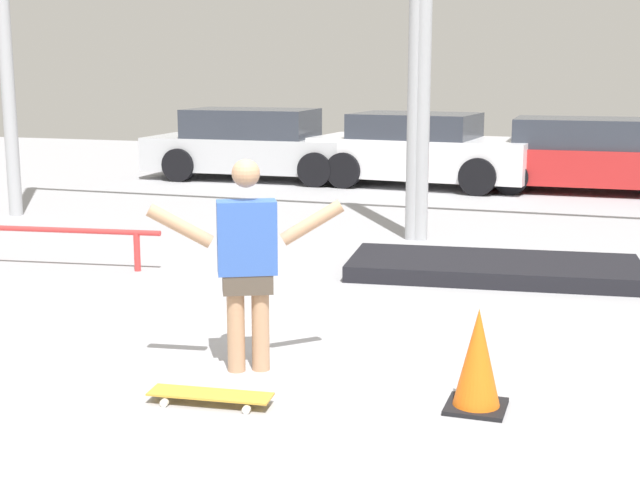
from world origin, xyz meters
TOP-DOWN VIEW (x-y plane):
  - ground_plane at (0.00, 0.00)m, footprint 36.00×36.00m
  - skateboarder at (-0.09, -0.24)m, footprint 1.32×0.72m
  - skateboard at (-0.07, -0.95)m, footprint 0.85×0.31m
  - manual_pad at (1.24, 3.41)m, footprint 3.21×1.66m
  - grind_rail at (-3.77, 2.22)m, footprint 3.04×0.49m
  - parked_car_silver at (-4.38, 10.46)m, footprint 4.56×1.97m
  - parked_car_white at (-1.06, 10.46)m, footprint 4.19×2.23m
  - parked_car_red at (1.97, 10.63)m, footprint 4.34×1.94m
  - traffic_cone at (1.63, -0.48)m, footprint 0.39×0.39m

SIDE VIEW (x-z plane):
  - ground_plane at x=0.00m, z-range 0.00..0.00m
  - skateboard at x=-0.07m, z-range 0.03..0.10m
  - manual_pad at x=1.24m, z-range 0.00..0.17m
  - traffic_cone at x=1.63m, z-range -0.01..0.68m
  - grind_rail at x=-3.77m, z-range 0.14..0.60m
  - parked_car_red at x=1.97m, z-range -0.02..1.29m
  - parked_car_white at x=-1.06m, z-range -0.01..1.35m
  - parked_car_silver at x=-4.38m, z-range -0.03..1.37m
  - skateboarder at x=-0.09m, z-range 0.07..1.65m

